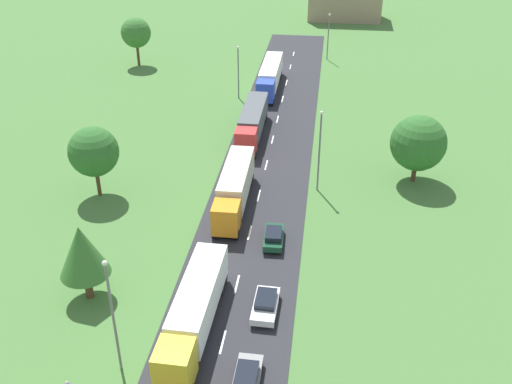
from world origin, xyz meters
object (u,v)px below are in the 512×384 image
at_px(lamppost_fourth, 328,34).
at_px(lamppost_second, 320,148).
at_px(truck_second, 235,187).
at_px(car_third, 274,237).
at_px(truck_third, 252,121).
at_px(lamppost_lead, 112,312).
at_px(truck_fourth, 270,75).
at_px(tree_birch, 94,152).
at_px(truck_lead, 194,310).
at_px(car_lead, 247,379).
at_px(tree_pine, 418,143).
at_px(tree_maple, 82,251).
at_px(lamppost_third, 238,69).
at_px(tree_oak, 136,33).
at_px(car_second, 266,304).

bearing_deg(lamppost_fourth, lamppost_second, -89.88).
relative_size(truck_second, car_third, 3.18).
relative_size(truck_second, lamppost_fourth, 1.64).
distance_m(truck_second, truck_third, 16.71).
relative_size(truck_third, lamppost_lead, 1.44).
bearing_deg(car_third, truck_third, 102.35).
relative_size(lamppost_lead, lamppost_fourth, 1.19).
relative_size(truck_fourth, tree_birch, 1.92).
relative_size(truck_third, tree_birch, 1.77).
height_order(truck_lead, truck_third, truck_lead).
relative_size(car_lead, tree_birch, 0.55).
height_order(truck_fourth, tree_pine, tree_pine).
relative_size(truck_fourth, tree_pine, 1.94).
xyz_separation_m(truck_third, car_third, (5.02, -22.93, -1.26)).
bearing_deg(tree_maple, tree_pine, 39.68).
height_order(truck_third, lamppost_third, lamppost_third).
relative_size(car_lead, tree_oak, 0.53).
bearing_deg(truck_fourth, tree_oak, 159.85).
relative_size(tree_oak, tree_maple, 1.17).
distance_m(lamppost_lead, tree_birch, 24.82).
bearing_deg(car_third, car_second, -88.05).
height_order(lamppost_lead, tree_oak, lamppost_lead).
bearing_deg(car_second, lamppost_third, 101.39).
relative_size(car_second, lamppost_lead, 0.45).
bearing_deg(truck_second, tree_birch, 178.67).
bearing_deg(car_lead, lamppost_lead, 176.57).
distance_m(car_lead, car_third, 16.73).
distance_m(car_lead, tree_oak, 70.88).
bearing_deg(tree_maple, car_third, 33.37).
bearing_deg(lamppost_fourth, tree_pine, -76.11).
xyz_separation_m(car_second, lamppost_second, (3.24, 19.68, 4.15)).
distance_m(lamppost_second, lamppost_third, 28.07).
height_order(truck_fourth, tree_maple, tree_maple).
relative_size(truck_third, tree_pine, 1.78).
bearing_deg(tree_birch, tree_pine, 12.53).
bearing_deg(car_third, truck_lead, -110.99).
height_order(truck_second, tree_oak, tree_oak).
height_order(lamppost_lead, lamppost_second, lamppost_lead).
relative_size(truck_third, car_third, 3.34).
distance_m(tree_oak, tree_pine, 53.90).
xyz_separation_m(truck_lead, car_lead, (4.53, -4.72, -1.26)).
xyz_separation_m(car_lead, tree_oak, (-27.41, 65.20, 4.58)).
relative_size(truck_third, car_second, 3.22).
height_order(tree_oak, tree_maple, tree_oak).
relative_size(lamppost_third, lamppost_fourth, 0.98).
distance_m(tree_oak, tree_birch, 42.80).
bearing_deg(truck_second, car_lead, -78.95).
bearing_deg(truck_third, lamppost_third, 106.20).
bearing_deg(lamppost_fourth, car_second, -92.78).
bearing_deg(truck_third, car_lead, -82.90).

